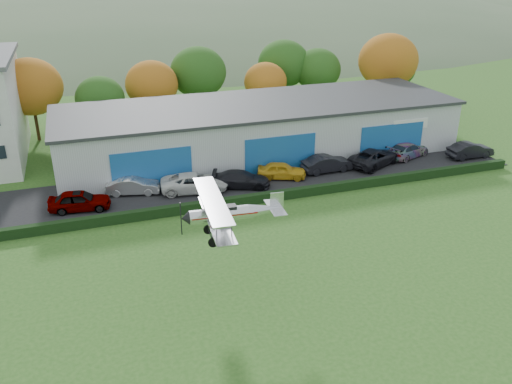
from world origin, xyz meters
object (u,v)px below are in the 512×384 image
object	(u,v)px
car_4	(282,171)
car_5	(327,164)
car_1	(133,186)
biplane	(228,212)
hangar	(259,128)
car_0	(79,200)
car_7	(408,150)
car_2	(194,183)
car_3	(241,179)
car_6	(374,157)
car_8	(470,150)

from	to	relation	value
car_4	car_5	world-z (taller)	car_5
car_1	biplane	distance (m)	17.70
hangar	car_0	size ratio (longest dim) A/B	8.40
hangar	car_7	size ratio (longest dim) A/B	7.76
hangar	car_2	bearing A→B (deg)	-138.10
car_5	car_2	bearing A→B (deg)	90.16
car_3	car_5	size ratio (longest dim) A/B	1.05
car_2	car_4	world-z (taller)	car_2
car_5	car_6	bearing A→B (deg)	-91.27
car_2	car_6	distance (m)	18.13
car_2	car_4	xyz separation A→B (m)	(8.28, 0.32, -0.05)
car_0	car_7	distance (m)	32.22
car_0	car_2	bearing A→B (deg)	-78.05
car_4	car_5	distance (m)	4.69
hangar	biplane	world-z (taller)	biplane
hangar	car_4	bearing A→B (deg)	-93.30
car_3	car_5	world-z (taller)	car_5
car_4	car_7	xyz separation A→B (m)	(14.29, 1.19, 0.00)
car_7	car_8	size ratio (longest dim) A/B	1.09
car_1	car_2	world-z (taller)	car_2
hangar	car_6	bearing A→B (deg)	-37.64
car_4	car_7	distance (m)	14.34
car_4	hangar	bearing A→B (deg)	18.58
hangar	car_4	xyz separation A→B (m)	(-0.43, -7.50, -1.85)
car_0	car_8	xyz separation A→B (m)	(38.09, 0.03, -0.03)
car_2	car_8	bearing A→B (deg)	-81.84
car_6	car_7	bearing A→B (deg)	-102.97
biplane	car_4	bearing A→B (deg)	63.11
car_2	car_3	xyz separation A→B (m)	(4.15, -0.42, -0.07)
car_4	car_6	size ratio (longest dim) A/B	0.75
car_3	hangar	bearing A→B (deg)	-8.74
car_5	car_8	xyz separation A→B (m)	(15.54, -1.16, -0.01)
car_3	car_8	distance (m)	24.35
hangar	car_0	world-z (taller)	hangar
car_2	biplane	bearing A→B (deg)	-175.45
car_6	biplane	xyz separation A→B (m)	(-19.46, -16.05, 4.45)
car_3	biplane	world-z (taller)	biplane
car_8	car_1	bearing A→B (deg)	86.89
car_5	biplane	xyz separation A→B (m)	(-14.30, -15.98, 4.48)
car_1	car_6	world-z (taller)	car_6
car_7	car_1	bearing A→B (deg)	70.05
biplane	car_6	bearing A→B (deg)	43.95
car_1	car_2	xyz separation A→B (m)	(5.11, -1.20, 0.05)
biplane	car_7	bearing A→B (deg)	39.85
car_6	car_7	xyz separation A→B (m)	(4.45, 0.95, -0.07)
car_0	car_3	world-z (taller)	car_0
hangar	car_5	size ratio (longest dim) A/B	8.35
car_0	biplane	bearing A→B (deg)	-143.05
car_2	car_8	size ratio (longest dim) A/B	1.21
car_2	car_6	xyz separation A→B (m)	(18.12, 0.56, 0.02)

